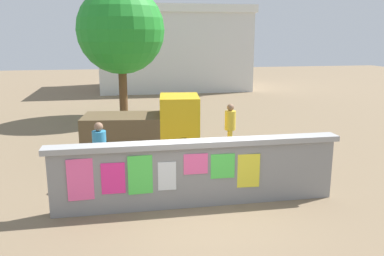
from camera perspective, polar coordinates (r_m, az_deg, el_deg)
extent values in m
plane|color=#7A664C|center=(16.64, -4.58, 0.22)|extent=(60.00, 60.00, 0.00)
cube|color=gray|center=(8.84, 0.77, -6.82)|extent=(6.23, 0.30, 1.36)
cube|color=#999999|center=(8.61, 0.79, -2.19)|extent=(6.43, 0.42, 0.12)
cube|color=#F9599E|center=(8.53, -15.63, -7.13)|extent=(0.53, 0.04, 0.89)
cube|color=#F42D8C|center=(8.50, -11.16, -7.06)|extent=(0.49, 0.02, 0.67)
cube|color=#4CD84C|center=(8.49, -7.38, -6.65)|extent=(0.52, 0.03, 0.84)
cube|color=silver|center=(8.55, -3.57, -6.85)|extent=(0.39, 0.02, 0.63)
cube|color=#F9599E|center=(8.57, 0.54, -5.15)|extent=(0.52, 0.02, 0.45)
cube|color=#4CD84C|center=(8.72, 4.40, -5.44)|extent=(0.53, 0.03, 0.55)
cube|color=yellow|center=(8.93, 8.06, -6.05)|extent=(0.50, 0.04, 0.76)
cylinder|color=black|center=(13.44, -1.43, -1.31)|extent=(0.72, 0.28, 0.70)
cylinder|color=black|center=(12.19, -1.21, -2.82)|extent=(0.72, 0.28, 0.70)
cylinder|color=black|center=(13.59, -12.03, -1.44)|extent=(0.72, 0.28, 0.70)
cylinder|color=black|center=(12.35, -12.90, -2.94)|extent=(0.72, 0.28, 0.70)
cube|color=gold|center=(12.64, -1.80, 1.25)|extent=(1.37, 1.63, 1.50)
cube|color=brown|center=(12.78, -9.88, -0.18)|extent=(2.56, 1.78, 0.90)
cylinder|color=black|center=(10.76, 4.27, -5.31)|extent=(0.61, 0.24, 0.60)
cylinder|color=black|center=(11.41, 10.06, -4.40)|extent=(0.61, 0.26, 0.60)
cube|color=#197233|center=(10.99, 7.29, -3.46)|extent=(1.03, 0.47, 0.32)
cube|color=black|center=(11.04, 8.21, -2.43)|extent=(0.60, 0.35, 0.10)
cube|color=#262626|center=(10.65, 4.80, -2.42)|extent=(0.17, 0.55, 0.03)
cylinder|color=black|center=(10.02, 0.63, -6.50)|extent=(0.66, 0.06, 0.66)
cylinder|color=black|center=(9.91, -5.42, -6.78)|extent=(0.66, 0.06, 0.66)
cube|color=#1933A5|center=(9.89, -2.39, -5.67)|extent=(0.95, 0.07, 0.06)
cylinder|color=#1933A5|center=(9.81, -3.27, -4.49)|extent=(0.03, 0.03, 0.40)
cube|color=black|center=(9.75, -3.29, -3.37)|extent=(0.20, 0.09, 0.05)
cube|color=black|center=(9.84, 0.35, -3.50)|extent=(0.05, 0.44, 0.03)
cylinder|color=yellow|center=(12.60, 5.48, -2.11)|extent=(0.12, 0.12, 0.80)
cylinder|color=yellow|center=(12.77, 5.32, -1.90)|extent=(0.12, 0.12, 0.80)
cylinder|color=yellow|center=(12.53, 5.47, 1.09)|extent=(0.36, 0.36, 0.60)
sphere|color=#8C664C|center=(12.45, 5.51, 2.94)|extent=(0.22, 0.22, 0.22)
cylinder|color=#BF6626|center=(10.39, -13.01, -5.71)|extent=(0.12, 0.12, 0.80)
cylinder|color=#BF6626|center=(10.23, -12.70, -6.00)|extent=(0.12, 0.12, 0.80)
cylinder|color=#338CBF|center=(10.11, -13.05, -2.09)|extent=(0.44, 0.44, 0.60)
sphere|color=#8C664C|center=(10.01, -13.17, 0.17)|extent=(0.22, 0.22, 0.22)
cylinder|color=brown|center=(18.49, -9.78, 5.41)|extent=(0.37, 0.37, 2.57)
sphere|color=#208A28|center=(18.33, -10.11, 13.59)|extent=(3.86, 3.86, 3.86)
cube|color=silver|center=(28.93, -2.88, 10.79)|extent=(9.96, 6.49, 5.11)
cube|color=silver|center=(28.95, -2.95, 16.34)|extent=(10.26, 6.79, 0.50)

